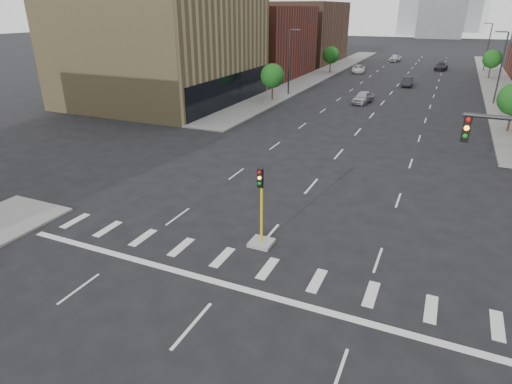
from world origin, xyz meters
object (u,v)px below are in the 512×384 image
Objects in this scene: car_mid_right at (407,82)px; car_far_left at (358,69)px; car_distant at (395,58)px; car_near_left at (363,97)px; median_traffic_signal at (261,229)px; car_deep_right at (441,66)px.

car_far_left is (-10.58, 12.69, -0.02)m from car_mid_right.
car_far_left is 22.78m from car_distant.
car_distant is (-2.59, 51.67, 0.05)m from car_near_left.
median_traffic_signal is at bearing -78.71° from car_distant.
median_traffic_signal is 91.52m from car_distant.
car_mid_right is 35.71m from car_distant.
car_near_left is 51.73m from car_distant.
car_near_left reaches higher than car_deep_right.
car_deep_right is at bearing 77.22° from car_mid_right.
car_near_left is at bearing -78.98° from car_distant.
car_deep_right is (14.72, 10.51, 0.03)m from car_far_left.
car_mid_right is at bearing -71.33° from car_distant.
median_traffic_signal is at bearing -78.52° from car_near_left.
car_deep_right is (5.64, 79.47, -0.22)m from median_traffic_signal.
median_traffic_signal is 56.29m from car_mid_right.
car_deep_right is 1.05× the size of car_distant.
car_distant is (-5.02, 91.38, -0.13)m from median_traffic_signal.
car_distant is (4.06, 22.42, 0.12)m from car_far_left.
car_near_left is 17.02m from car_mid_right.
median_traffic_signal is 0.85× the size of car_deep_right.
car_deep_right reaches higher than car_far_left.
car_mid_right is 0.92× the size of car_distant.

